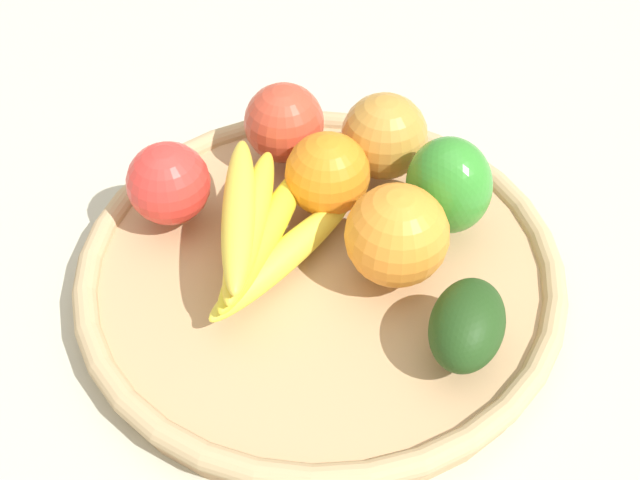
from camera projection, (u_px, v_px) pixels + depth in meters
ground_plane at (320, 284)px, 0.69m from camera, size 2.40×2.40×0.00m
basket at (320, 270)px, 0.68m from camera, size 0.41×0.41×0.03m
apple_1 at (284, 123)px, 0.73m from camera, size 0.09×0.09×0.07m
banana_bunch at (259, 231)px, 0.64m from camera, size 0.16×0.17×0.06m
orange_0 at (397, 235)px, 0.62m from camera, size 0.12×0.12×0.08m
avocado at (467, 325)px, 0.58m from camera, size 0.09×0.10×0.05m
orange_1 at (327, 174)px, 0.68m from camera, size 0.10×0.10×0.07m
bell_pepper at (447, 183)px, 0.66m from camera, size 0.08×0.09×0.09m
apple_0 at (384, 136)px, 0.71m from camera, size 0.11×0.11×0.08m
apple_2 at (169, 183)px, 0.67m from camera, size 0.09×0.09×0.07m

